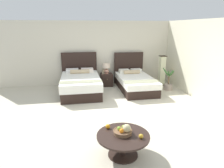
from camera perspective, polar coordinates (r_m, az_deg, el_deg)
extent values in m
cube|color=beige|center=(5.78, 1.93, -7.84)|extent=(9.24, 9.80, 0.02)
cube|color=beige|center=(8.41, -2.34, 8.90)|extent=(9.24, 0.12, 2.56)
cube|color=beige|center=(6.89, 25.05, 5.80)|extent=(0.12, 5.40, 2.56)
cube|color=black|center=(7.32, -8.89, -1.34)|extent=(1.33, 2.13, 0.33)
cube|color=white|center=(7.23, -8.99, 0.96)|extent=(1.37, 2.17, 0.28)
cube|color=black|center=(8.25, -9.26, 4.28)|extent=(1.40, 0.07, 1.35)
cube|color=white|center=(7.96, -11.30, 3.79)|extent=(0.48, 0.30, 0.14)
cube|color=white|center=(7.97, -7.13, 3.99)|extent=(0.48, 0.30, 0.14)
cylinder|color=#D2B68C|center=(7.73, -9.17, 3.56)|extent=(0.72, 0.15, 0.15)
cube|color=gray|center=(6.54, -8.88, 0.65)|extent=(1.38, 0.35, 0.01)
cube|color=black|center=(7.62, 6.72, -0.66)|extent=(1.16, 2.11, 0.30)
cube|color=white|center=(7.55, 6.78, 1.20)|extent=(1.20, 2.15, 0.21)
cube|color=black|center=(8.51, 4.73, 4.65)|extent=(1.23, 0.07, 1.30)
cube|color=white|center=(8.19, 3.52, 3.72)|extent=(0.42, 0.30, 0.14)
cube|color=white|center=(8.32, 6.92, 3.83)|extent=(0.42, 0.30, 0.14)
cylinder|color=#D2B68C|center=(8.02, 5.68, 3.45)|extent=(0.64, 0.15, 0.15)
cube|color=gray|center=(6.92, 8.37, 0.71)|extent=(1.22, 0.40, 0.01)
cube|color=black|center=(8.14, -1.57, 1.28)|extent=(0.47, 0.46, 0.50)
sphere|color=tan|center=(7.89, -1.32, 1.36)|extent=(0.02, 0.02, 0.02)
cylinder|color=tan|center=(8.10, -1.61, 3.10)|extent=(0.16, 0.16, 0.02)
ellipsoid|color=tan|center=(8.08, -1.61, 3.78)|extent=(0.21, 0.21, 0.18)
cylinder|color=#99844C|center=(8.05, -1.62, 4.53)|extent=(0.02, 0.02, 0.04)
cylinder|color=beige|center=(8.03, -1.62, 5.28)|extent=(0.29, 0.29, 0.18)
cylinder|color=gray|center=(8.00, -2.54, 3.54)|extent=(0.09, 0.09, 0.18)
torus|color=gray|center=(7.98, -2.55, 4.22)|extent=(0.09, 0.09, 0.01)
cylinder|color=black|center=(4.00, 3.12, -19.42)|extent=(0.56, 0.56, 0.02)
cylinder|color=black|center=(3.90, 3.16, -17.22)|extent=(0.11, 0.11, 0.39)
cylinder|color=black|center=(3.79, 3.21, -14.52)|extent=(0.98, 0.98, 0.04)
cylinder|color=brown|center=(3.80, 3.09, -13.58)|extent=(0.33, 0.33, 0.06)
torus|color=brown|center=(3.78, 3.09, -13.16)|extent=(0.35, 0.35, 0.02)
sphere|color=#CFC089|center=(3.73, 4.23, -12.49)|extent=(0.15, 0.15, 0.15)
sphere|color=#89B239|center=(3.83, 3.46, -12.17)|extent=(0.08, 0.08, 0.08)
sphere|color=#88B639|center=(3.79, 1.99, -12.56)|extent=(0.07, 0.07, 0.07)
sphere|color=orange|center=(3.70, 2.73, -13.23)|extent=(0.08, 0.08, 0.08)
sphere|color=gold|center=(3.68, 8.29, -14.55)|extent=(0.08, 0.08, 0.08)
sphere|color=orange|center=(3.96, -1.22, -11.99)|extent=(0.09, 0.09, 0.09)
cube|color=black|center=(8.53, 13.79, -0.14)|extent=(0.25, 0.25, 0.03)
cube|color=beige|center=(8.39, 14.06, 3.76)|extent=(0.21, 0.21, 1.16)
cube|color=black|center=(8.29, 14.34, 7.76)|extent=(0.25, 0.25, 0.02)
cylinder|color=#A08E83|center=(7.92, 15.72, -0.85)|extent=(0.31, 0.31, 0.22)
cylinder|color=brown|center=(7.85, 15.87, 1.01)|extent=(0.04, 0.04, 0.32)
ellipsoid|color=#37602F|center=(7.84, 16.66, 2.86)|extent=(0.25, 0.09, 0.24)
ellipsoid|color=#37602F|center=(7.89, 15.89, 2.92)|extent=(0.12, 0.25, 0.23)
ellipsoid|color=#37602F|center=(7.80, 15.16, 3.32)|extent=(0.25, 0.21, 0.36)
ellipsoid|color=#37602F|center=(7.69, 15.52, 2.72)|extent=(0.25, 0.19, 0.27)
ellipsoid|color=#37602F|center=(7.67, 16.54, 2.93)|extent=(0.09, 0.29, 0.33)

